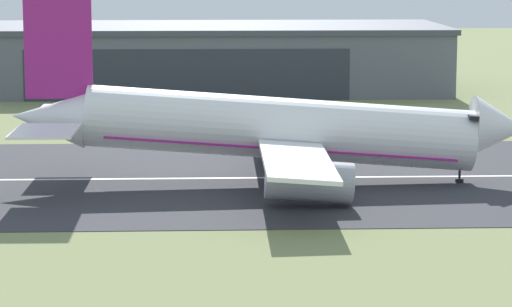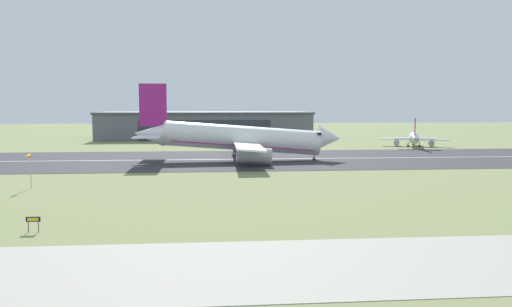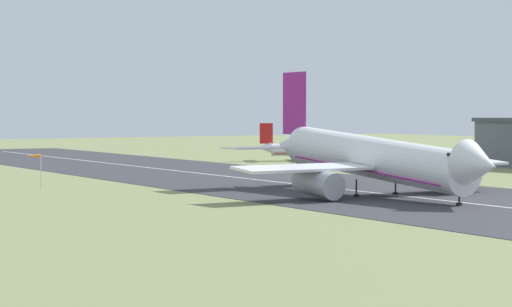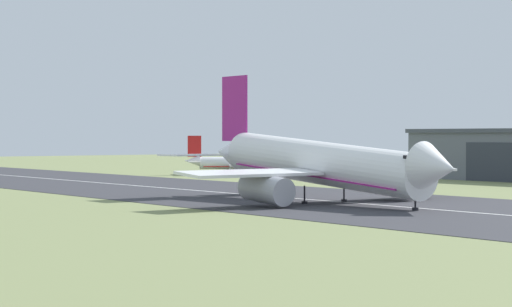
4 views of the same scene
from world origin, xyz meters
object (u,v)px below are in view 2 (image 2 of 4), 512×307
at_px(airplane_parked_centre, 414,138).
at_px(windsock_pole, 28,158).
at_px(runway_sign, 33,221).
at_px(airplane_landing, 241,139).

xyz_separation_m(airplane_parked_centre, windsock_pole, (-98.84, -77.80, 2.34)).
bearing_deg(runway_sign, airplane_parked_centre, 50.65).
height_order(airplane_landing, windsock_pole, airplane_landing).
relative_size(airplane_landing, windsock_pole, 9.04).
bearing_deg(runway_sign, windsock_pole, 110.21).
height_order(airplane_parked_centre, runway_sign, airplane_parked_centre).
height_order(airplane_landing, airplane_parked_centre, airplane_landing).
bearing_deg(runway_sign, airplane_landing, 68.75).
distance_m(windsock_pole, runway_sign, 31.69).
relative_size(airplane_landing, runway_sign, 30.28).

